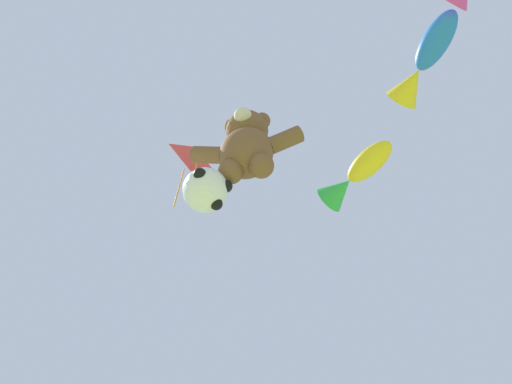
{
  "coord_description": "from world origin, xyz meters",
  "views": [
    {
      "loc": [
        1.6,
        -0.83,
        1.33
      ],
      "look_at": [
        0.46,
        4.35,
        9.72
      ],
      "focal_mm": 40.0,
      "sensor_mm": 36.0,
      "label": 1
    }
  ],
  "objects_px": {
    "teddy_bear_kite": "(247,145)",
    "fish_kite_goldfin": "(354,176)",
    "soccer_ball_kite": "(206,190)",
    "fish_kite_cobalt": "(423,64)",
    "diamond_kite": "(192,162)"
  },
  "relations": [
    {
      "from": "teddy_bear_kite",
      "to": "soccer_ball_kite",
      "type": "xyz_separation_m",
      "value": [
        -0.75,
        0.08,
        -1.28
      ]
    },
    {
      "from": "fish_kite_cobalt",
      "to": "diamond_kite",
      "type": "xyz_separation_m",
      "value": [
        -5.5,
        1.18,
        -0.14
      ]
    },
    {
      "from": "teddy_bear_kite",
      "to": "fish_kite_cobalt",
      "type": "height_order",
      "value": "fish_kite_cobalt"
    },
    {
      "from": "soccer_ball_kite",
      "to": "fish_kite_goldfin",
      "type": "xyz_separation_m",
      "value": [
        2.8,
        1.75,
        2.34
      ]
    },
    {
      "from": "teddy_bear_kite",
      "to": "fish_kite_goldfin",
      "type": "relative_size",
      "value": 1.21
    },
    {
      "from": "teddy_bear_kite",
      "to": "fish_kite_goldfin",
      "type": "bearing_deg",
      "value": 41.69
    },
    {
      "from": "soccer_ball_kite",
      "to": "fish_kite_cobalt",
      "type": "xyz_separation_m",
      "value": [
        4.66,
        -0.24,
        3.16
      ]
    },
    {
      "from": "soccer_ball_kite",
      "to": "diamond_kite",
      "type": "relative_size",
      "value": 0.33
    },
    {
      "from": "teddy_bear_kite",
      "to": "fish_kite_goldfin",
      "type": "distance_m",
      "value": 2.94
    },
    {
      "from": "soccer_ball_kite",
      "to": "fish_kite_goldfin",
      "type": "bearing_deg",
      "value": 31.97
    },
    {
      "from": "fish_kite_cobalt",
      "to": "fish_kite_goldfin",
      "type": "bearing_deg",
      "value": 133.17
    },
    {
      "from": "fish_kite_cobalt",
      "to": "diamond_kite",
      "type": "relative_size",
      "value": 0.77
    },
    {
      "from": "fish_kite_goldfin",
      "to": "fish_kite_cobalt",
      "type": "xyz_separation_m",
      "value": [
        1.86,
        -1.98,
        0.83
      ]
    },
    {
      "from": "soccer_ball_kite",
      "to": "fish_kite_goldfin",
      "type": "relative_size",
      "value": 0.48
    },
    {
      "from": "fish_kite_goldfin",
      "to": "soccer_ball_kite",
      "type": "bearing_deg",
      "value": -148.03
    }
  ]
}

